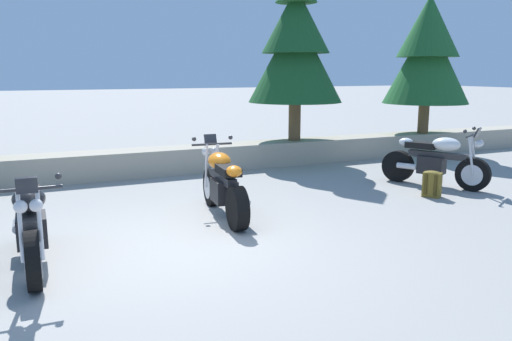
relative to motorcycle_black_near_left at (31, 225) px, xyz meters
The scene contains 8 objects.
ground_plane 1.73m from the motorcycle_black_near_left, ahead, with size 120.00×120.00×0.00m, color gray.
stone_wall 5.03m from the motorcycle_black_near_left, 70.76° to the left, with size 36.00×0.80×0.55m, color #A89E89.
motorcycle_black_near_left is the anchor object (origin of this frame).
motorcycle_orange_centre 2.89m from the motorcycle_black_near_left, 21.57° to the left, with size 0.67×2.07×1.18m.
motorcycle_white_far_right 7.28m from the motorcycle_black_near_left, 10.72° to the left, with size 1.18×1.88×1.18m.
rider_backpack 6.52m from the motorcycle_black_near_left, ahead, with size 0.34×0.35×0.47m.
pine_tree_mid_left 7.93m from the motorcycle_black_near_left, 38.79° to the left, with size 2.21×2.21×4.09m.
pine_tree_mid_right 10.97m from the motorcycle_black_near_left, 25.26° to the left, with size 2.21×2.21×3.57m.
Camera 1 is at (-1.62, -6.02, 2.18)m, focal length 36.05 mm.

